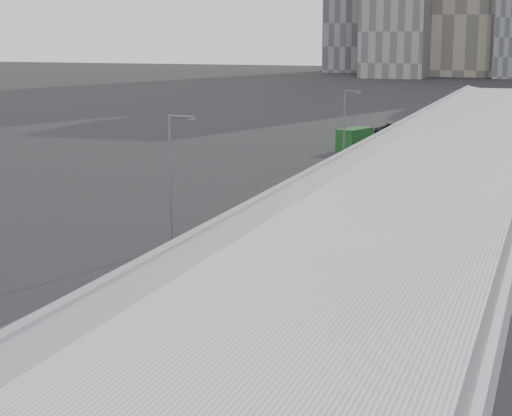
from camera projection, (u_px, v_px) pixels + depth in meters
The scene contains 15 objects.
sidewalk at pixel (373, 251), 60.26m from camera, with size 10.00×170.00×0.12m, color gray.
lane_line at pixel (234, 240), 63.71m from camera, with size 0.12×160.00×0.02m, color gold.
depot at pixel (432, 207), 58.25m from camera, with size 12.45×160.40×7.20m.
bus_2 at pixel (140, 314), 41.87m from camera, with size 3.42×13.29×3.85m.
bus_3 at pixel (248, 250), 53.95m from camera, with size 4.09×14.13×4.07m.
bus_4 at pixel (313, 208), 67.91m from camera, with size 2.91×12.35×3.59m.
bus_5 at pixel (353, 180), 80.64m from camera, with size 3.72×12.72×3.66m.
bus_6 at pixel (381, 160), 93.21m from camera, with size 3.21×13.25×3.84m.
tree_1 at pixel (206, 291), 38.71m from camera, with size 1.20×1.20×4.40m.
tree_2 at pixel (337, 193), 61.89m from camera, with size 1.70×1.70×4.64m.
tree_3 at pixel (394, 150), 85.46m from camera, with size 2.94×2.94×5.16m.
street_lamp_near at pixel (173, 173), 60.02m from camera, with size 2.04×0.22×9.58m.
street_lamp_far at pixel (346, 119), 104.10m from camera, with size 2.04×0.22×8.37m.
shipping_container at pixel (355, 139), 112.42m from camera, with size 2.51×5.66×2.92m, color #123D17.
suv at pixel (388, 129), 131.05m from camera, with size 2.56×5.56×1.54m, color black.
Camera 1 is at (20.78, -2.82, 15.09)m, focal length 60.00 mm.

